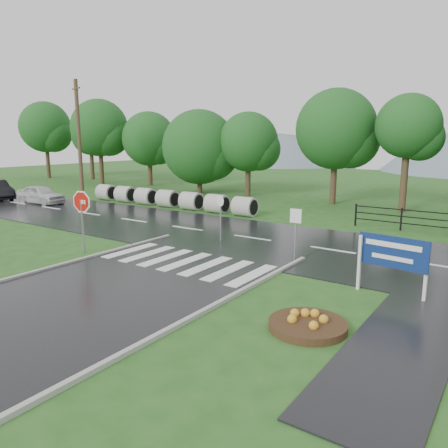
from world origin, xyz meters
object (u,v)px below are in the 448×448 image
Objects in this scene: estate_billboard at (392,255)px; stop_sign at (82,207)px; culvert_pipes at (168,199)px; car_white at (41,204)px.

stop_sign is at bearing -170.21° from estate_billboard.
estate_billboard is at bearing -28.02° from culvert_pipes.
estate_billboard is 0.53× the size of car_white.
culvert_pipes is 9.63m from car_white.
estate_billboard is at bearing -104.84° from car_white.
culvert_pipes is 19.55m from estate_billboard.
culvert_pipes is 4.98× the size of stop_sign.
car_white is (-14.09, 7.15, -1.94)m from stop_sign.
estate_billboard reaches higher than car_white.
stop_sign is 0.70× the size of car_white.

